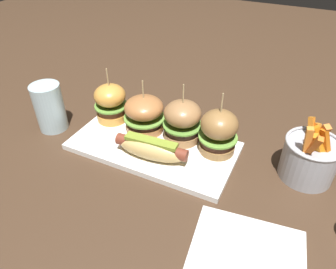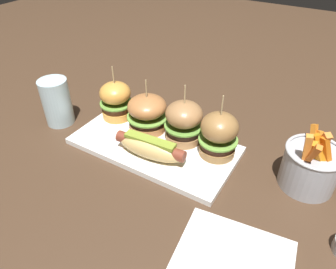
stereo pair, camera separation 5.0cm
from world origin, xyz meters
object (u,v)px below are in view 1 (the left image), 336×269
at_px(hot_dog, 151,148).
at_px(side_plate, 245,265).
at_px(slider_center_left, 144,114).
at_px(slider_center_right, 182,121).
at_px(slider_far_right, 219,132).
at_px(fries_bucket, 310,158).
at_px(platter_main, 153,146).
at_px(water_glass, 50,107).
at_px(slider_far_left, 111,102).

xyz_separation_m(hot_dog, side_plate, (0.26, -0.16, -0.03)).
distance_m(slider_center_left, slider_center_right, 0.10).
distance_m(slider_far_right, fries_bucket, 0.19).
relative_size(hot_dog, slider_far_right, 1.13).
relative_size(fries_bucket, side_plate, 0.78).
xyz_separation_m(platter_main, hot_dog, (0.02, -0.04, 0.03)).
bearing_deg(water_glass, platter_main, 7.45).
relative_size(slider_center_right, slider_far_right, 0.98).
relative_size(hot_dog, side_plate, 0.91).
bearing_deg(fries_bucket, hot_dog, -161.60).
bearing_deg(hot_dog, slider_center_left, 127.10).
distance_m(hot_dog, slider_center_left, 0.11).
bearing_deg(slider_far_right, hot_dog, -144.60).
bearing_deg(fries_bucket, slider_center_left, -177.43).
height_order(slider_far_right, water_glass, slider_far_right).
height_order(slider_center_right, side_plate, slider_center_right).
height_order(slider_center_right, slider_far_right, slider_far_right).
bearing_deg(water_glass, slider_center_left, 19.23).
bearing_deg(side_plate, slider_far_right, 118.47).
bearing_deg(platter_main, hot_dog, -66.27).
xyz_separation_m(slider_center_right, fries_bucket, (0.28, 0.01, -0.02)).
relative_size(hot_dog, fries_bucket, 1.17).
xyz_separation_m(hot_dog, slider_center_right, (0.03, 0.09, 0.03)).
height_order(fries_bucket, water_glass, fries_bucket).
relative_size(slider_far_left, slider_far_right, 0.96).
bearing_deg(slider_center_left, slider_far_left, 177.99).
distance_m(hot_dog, slider_far_right, 0.15).
distance_m(hot_dog, slider_far_left, 0.19).
xyz_separation_m(platter_main, side_plate, (0.28, -0.20, -0.00)).
distance_m(slider_center_left, slider_far_right, 0.19).
height_order(slider_center_left, slider_center_right, slider_center_right).
xyz_separation_m(slider_far_left, water_glass, (-0.13, -0.08, -0.00)).
distance_m(platter_main, slider_far_right, 0.16).
bearing_deg(platter_main, slider_center_left, 137.13).
xyz_separation_m(slider_center_left, side_plate, (0.32, -0.25, -0.05)).
distance_m(hot_dog, water_glass, 0.30).
height_order(slider_far_left, fries_bucket, slider_far_left).
xyz_separation_m(platter_main, slider_far_right, (0.14, 0.04, 0.06)).
xyz_separation_m(platter_main, slider_center_left, (-0.05, 0.04, 0.05)).
relative_size(platter_main, fries_bucket, 2.70).
height_order(slider_center_left, side_plate, slider_center_left).
relative_size(platter_main, slider_center_left, 2.87).
bearing_deg(slider_center_left, slider_center_right, 3.27).
distance_m(slider_far_left, slider_center_left, 0.10).
xyz_separation_m(platter_main, fries_bucket, (0.34, 0.06, 0.04)).
xyz_separation_m(hot_dog, fries_bucket, (0.32, 0.11, 0.01)).
height_order(slider_far_left, water_glass, slider_far_left).
bearing_deg(slider_center_left, water_glass, -160.77).
height_order(platter_main, slider_center_left, slider_center_left).
bearing_deg(hot_dog, side_plate, -31.71).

